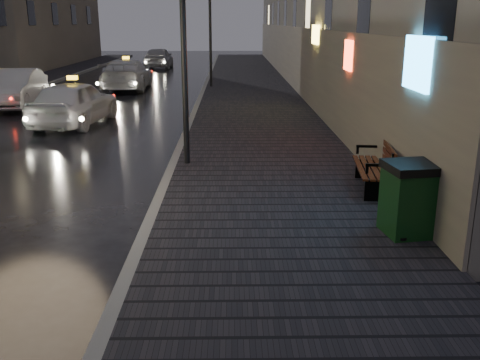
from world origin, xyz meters
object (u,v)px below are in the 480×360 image
at_px(car_left_mid, 15,89).
at_px(car_far, 159,58).
at_px(lamp_far, 210,21).
at_px(trash_bin, 409,198).
at_px(taxi_near, 74,103).
at_px(bench, 377,166).
at_px(lamp_near, 183,21).
at_px(taxi_mid, 127,74).

xyz_separation_m(car_left_mid, car_far, (3.47, 19.37, 0.00)).
bearing_deg(lamp_far, trash_bin, -79.14).
relative_size(car_left_mid, car_far, 1.03).
height_order(lamp_far, taxi_near, lamp_far).
bearing_deg(bench, taxi_near, 142.76).
bearing_deg(lamp_near, car_left_mid, 128.82).
xyz_separation_m(trash_bin, taxi_mid, (-8.37, 20.50, 0.04)).
xyz_separation_m(lamp_near, bench, (4.07, -2.17, -2.85)).
relative_size(trash_bin, taxi_near, 0.26).
bearing_deg(car_far, lamp_near, 98.93).
xyz_separation_m(lamp_near, car_left_mid, (-7.95, 9.89, -2.71)).
distance_m(lamp_near, taxi_mid, 16.74).
distance_m(lamp_far, car_left_mid, 10.39).
xyz_separation_m(lamp_far, taxi_near, (-4.35, -10.13, -2.71)).
xyz_separation_m(taxi_near, car_far, (-0.14, 23.38, 0.01)).
bearing_deg(bench, car_far, 111.66).
relative_size(lamp_near, bench, 2.69).
distance_m(lamp_near, lamp_far, 16.00).
relative_size(lamp_near, car_left_mid, 1.11).
height_order(lamp_near, trash_bin, lamp_near).
height_order(taxi_near, car_far, car_far).
relative_size(car_left_mid, taxi_mid, 0.87).
bearing_deg(car_far, taxi_near, 90.54).
relative_size(bench, car_left_mid, 0.41).
distance_m(bench, car_far, 32.57).
bearing_deg(trash_bin, taxi_near, 119.73).
distance_m(car_left_mid, car_far, 19.67).
distance_m(lamp_far, taxi_near, 11.35).
bearing_deg(trash_bin, taxi_mid, 103.50).
bearing_deg(lamp_far, car_far, 108.71).
bearing_deg(lamp_far, lamp_near, -90.00).
bearing_deg(lamp_near, lamp_far, 90.00).
bearing_deg(lamp_near, taxi_mid, 105.53).
distance_m(lamp_far, taxi_mid, 5.18).
height_order(bench, car_left_mid, car_left_mid).
bearing_deg(lamp_near, taxi_near, 126.54).
relative_size(taxi_near, taxi_mid, 0.84).
distance_m(trash_bin, taxi_mid, 22.14).
bearing_deg(bench, taxi_mid, 121.59).
distance_m(taxi_near, taxi_mid, 10.05).
xyz_separation_m(bench, car_far, (-8.56, 31.42, 0.15)).
height_order(lamp_far, car_far, lamp_far).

